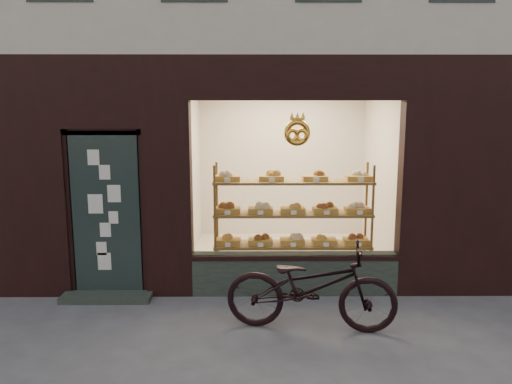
{
  "coord_description": "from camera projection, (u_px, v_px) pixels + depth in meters",
  "views": [
    {
      "loc": [
        -0.11,
        -4.25,
        2.48
      ],
      "look_at": [
        -0.07,
        2.0,
        1.4
      ],
      "focal_mm": 35.0,
      "sensor_mm": 36.0,
      "label": 1
    }
  ],
  "objects": [
    {
      "name": "display_shelf",
      "position": [
        293.0,
        223.0,
        6.98
      ],
      "size": [
        2.2,
        0.45,
        1.7
      ],
      "color": "brown",
      "rests_on": "ground"
    },
    {
      "name": "bicycle",
      "position": [
        311.0,
        287.0,
        5.55
      ],
      "size": [
        1.97,
        0.91,
        1.0
      ],
      "primitive_type": "imported",
      "rotation": [
        0.0,
        0.0,
        1.43
      ],
      "color": "black",
      "rests_on": "ground"
    },
    {
      "name": "ground",
      "position": [
        265.0,
        378.0,
        4.61
      ],
      "size": [
        90.0,
        90.0,
        0.0
      ],
      "primitive_type": "plane",
      "color": "#414247"
    }
  ]
}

